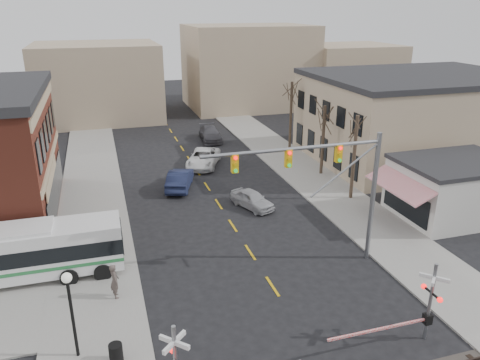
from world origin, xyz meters
name	(u,v)px	position (x,y,z in m)	size (l,w,h in m)	color
ground	(286,307)	(0.00, 0.00, 0.00)	(160.00, 160.00, 0.00)	black
sidewalk_west	(92,190)	(-9.50, 20.00, 0.06)	(5.00, 60.00, 0.12)	gray
sidewalk_east	(299,168)	(9.50, 20.00, 0.06)	(5.00, 60.00, 0.12)	gray
tan_building	(416,117)	(22.00, 20.00, 4.26)	(20.30, 15.30, 8.50)	tan
awning_shop	(454,188)	(15.97, 7.00, 2.16)	(9.74, 6.20, 4.30)	beige
tree_east_a	(354,158)	(10.50, 12.00, 3.50)	(0.28, 0.28, 6.75)	#382B21
tree_east_b	(323,140)	(10.80, 18.00, 3.27)	(0.28, 0.28, 6.30)	#382B21
tree_east_c	(291,116)	(11.00, 26.00, 3.72)	(0.28, 0.28, 7.20)	#382B21
transit_bus	(10,254)	(-13.81, 6.75, 1.77)	(12.15, 2.75, 3.12)	silver
traffic_signal_mast	(331,175)	(3.86, 3.29, 5.77)	(10.49, 0.30, 8.00)	gray
rr_crossing_east	(422,305)	(4.88, -4.13, 1.97)	(5.60, 1.36, 4.00)	gray
street_lamp	(70,298)	(-10.24, -0.72, 3.13)	(0.44, 0.44, 4.20)	black
trash_bin	(116,353)	(-8.62, -1.60, 0.55)	(0.60, 0.60, 0.86)	black
car_a	(252,199)	(2.33, 12.67, 0.68)	(1.61, 3.99, 1.36)	#A5A6AA
car_b	(180,179)	(-2.29, 18.34, 0.82)	(1.74, 5.00, 1.65)	#181E3C
car_c	(203,158)	(0.95, 23.54, 0.79)	(2.63, 5.70, 1.58)	silver
car_d	(210,134)	(3.72, 32.25, 0.77)	(2.17, 5.34, 1.55)	#47464C
pedestrian_near	(115,281)	(-8.38, 3.37, 1.09)	(0.71, 0.46, 1.94)	#504540
pedestrian_far	(60,254)	(-11.36, 7.59, 0.90)	(0.76, 0.59, 1.56)	#2F3452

